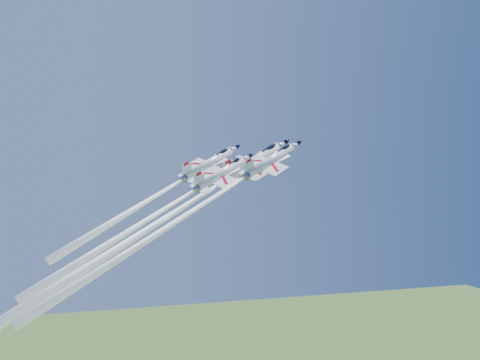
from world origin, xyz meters
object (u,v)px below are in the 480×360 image
object	(u,v)px
jet_lead	(168,217)
jet_right	(186,216)
jet_slot	(155,215)
jet_left	(158,194)

from	to	relation	value
jet_lead	jet_right	size ratio (longest dim) A/B	1.15
jet_lead	jet_slot	xyz separation A→B (m)	(-3.03, -5.36, 0.83)
jet_right	jet_slot	size ratio (longest dim) A/B	1.19
jet_lead	jet_left	size ratio (longest dim) A/B	1.45
jet_left	jet_right	distance (m)	15.07
jet_slot	jet_left	bearing A→B (deg)	145.62
jet_left	jet_right	size ratio (longest dim) A/B	0.79
jet_lead	jet_slot	size ratio (longest dim) A/B	1.36
jet_slot	jet_lead	bearing A→B (deg)	126.84
jet_lead	jet_right	xyz separation A→B (m)	(1.57, -9.54, 0.92)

